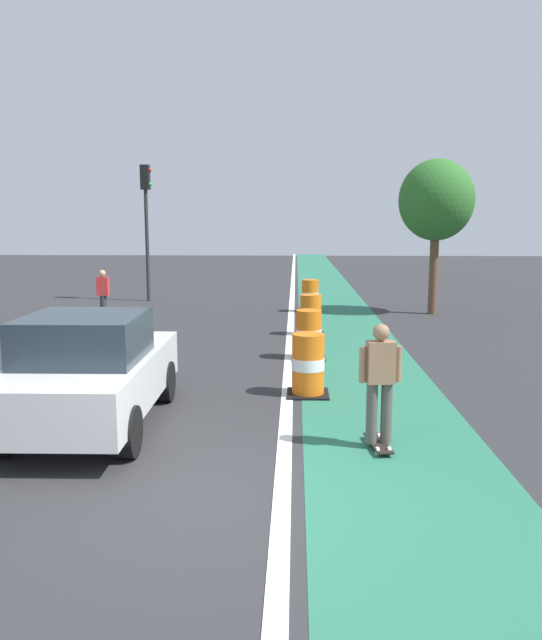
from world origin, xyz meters
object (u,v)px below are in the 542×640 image
Objects in this scene: traffic_barrel_front at (308,365)px; street_tree_sidewalk at (436,201)px; parked_sedan_nearest at (90,372)px; traffic_barrel_back at (311,315)px; skateboarder_on_lane at (380,382)px; traffic_barrel_far at (310,296)px; traffic_barrel_mid at (309,335)px; pedestrian_crossing at (103,295)px; traffic_light_corner at (146,208)px.

street_tree_sidewalk is (4.28, 9.92, 3.14)m from traffic_barrel_front.
street_tree_sidewalk is at bearing 66.67° from traffic_barrel_front.
parked_sedan_nearest is 8.41m from traffic_barrel_back.
skateboarder_on_lane is 0.34× the size of street_tree_sidewalk.
traffic_barrel_far is at bearing 92.85° from skateboarder_on_lane.
traffic_barrel_back is at bearing 66.05° from parked_sedan_nearest.
traffic_barrel_back is (0.11, 2.94, 0.00)m from traffic_barrel_mid.
traffic_barrel_mid is at bearing -91.52° from traffic_barrel_far.
parked_sedan_nearest is 14.22m from street_tree_sidewalk.
traffic_barrel_front is at bearing -91.47° from traffic_barrel_far.
traffic_barrel_front is at bearing -91.35° from traffic_barrel_mid.
traffic_barrel_far is at bearing 88.53° from traffic_barrel_front.
traffic_barrel_mid is 8.75m from street_tree_sidewalk.
skateboarder_on_lane is 12.78m from traffic_barrel_far.
traffic_light_corner is at bearing 89.52° from pedestrian_crossing.
traffic_barrel_back is (0.18, 5.86, 0.00)m from traffic_barrel_front.
pedestrian_crossing is at bearing 165.62° from traffic_barrel_back.
traffic_barrel_mid is at bearing 55.16° from parked_sedan_nearest.
parked_sedan_nearest is at bearing -150.65° from traffic_barrel_front.
parked_sedan_nearest is 3.79× the size of traffic_barrel_far.
traffic_barrel_mid is 1.00× the size of traffic_barrel_far.
traffic_light_corner is 3.17× the size of pedestrian_crossing.
parked_sedan_nearest reaches higher than skateboarder_on_lane.
traffic_barrel_mid is at bearing -59.37° from traffic_light_corner.
traffic_barrel_mid is at bearing 98.60° from skateboarder_on_lane.
traffic_barrel_front is at bearing 29.35° from parked_sedan_nearest.
traffic_light_corner is 1.02× the size of street_tree_sidewalk.
traffic_barrel_mid is 0.22× the size of street_tree_sidewalk.
traffic_barrel_back is at bearing -49.50° from traffic_light_corner.
traffic_light_corner reaches higher than traffic_barrel_front.
traffic_barrel_back is at bearing -135.26° from street_tree_sidewalk.
parked_sedan_nearest is (-4.13, 0.74, -0.08)m from skateboarder_on_lane.
skateboarder_on_lane is at bearing -85.13° from traffic_barrel_back.
street_tree_sidewalk reaches higher than traffic_barrel_front.
street_tree_sidewalk is at bearing 57.39° from parked_sedan_nearest.
skateboarder_on_lane is 4.19m from parked_sedan_nearest.
skateboarder_on_lane is 12.07m from pedestrian_crossing.
skateboarder_on_lane is at bearing -81.40° from traffic_barrel_mid.
traffic_barrel_back is (-0.72, 8.41, -0.38)m from skateboarder_on_lane.
traffic_barrel_front is at bearing -91.76° from traffic_barrel_back.
street_tree_sidewalk is (4.21, 7.00, 3.14)m from traffic_barrel_mid.
traffic_barrel_front is 1.00× the size of traffic_barrel_mid.
traffic_light_corner reaches higher than traffic_barrel_back.
traffic_barrel_far is 7.32m from traffic_light_corner.
parked_sedan_nearest is 0.83× the size of street_tree_sidewalk.
traffic_barrel_front is at bearing 109.36° from skateboarder_on_lane.
traffic_barrel_front is 11.25m from street_tree_sidewalk.
traffic_barrel_back is at bearing -91.08° from traffic_barrel_far.
traffic_barrel_far is at bearing 73.80° from parked_sedan_nearest.
traffic_barrel_far is 0.68× the size of pedestrian_crossing.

